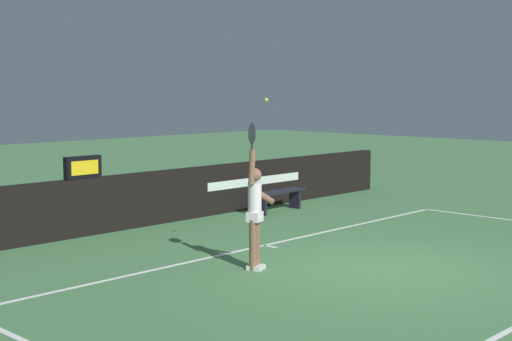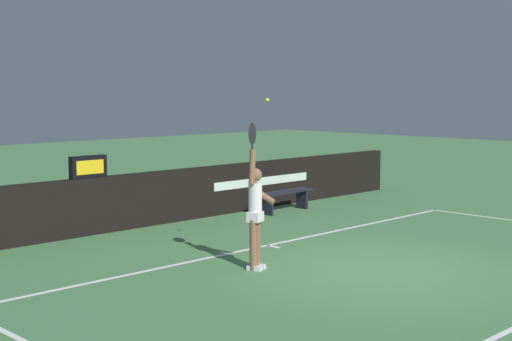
% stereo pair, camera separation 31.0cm
% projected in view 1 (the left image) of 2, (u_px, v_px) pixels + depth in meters
% --- Properties ---
extents(ground_plane, '(60.00, 60.00, 0.00)m').
position_uv_depth(ground_plane, '(382.00, 269.00, 11.90)').
color(ground_plane, '#497D4B').
extents(court_lines, '(11.58, 5.54, 0.00)m').
position_uv_depth(court_lines, '(388.00, 270.00, 11.82)').
color(court_lines, white).
rests_on(court_lines, ground).
extents(back_wall, '(15.67, 0.23, 1.14)m').
position_uv_depth(back_wall, '(155.00, 198.00, 15.82)').
color(back_wall, black).
rests_on(back_wall, ground).
extents(speed_display, '(0.78, 0.15, 0.44)m').
position_uv_depth(speed_display, '(83.00, 167.00, 14.45)').
color(speed_display, black).
rests_on(speed_display, back_wall).
extents(tennis_player, '(0.51, 0.48, 2.38)m').
position_uv_depth(tennis_player, '(255.00, 209.00, 11.74)').
color(tennis_player, brown).
rests_on(tennis_player, ground).
extents(tennis_ball, '(0.07, 0.07, 0.07)m').
position_uv_depth(tennis_ball, '(266.00, 100.00, 11.85)').
color(tennis_ball, '#C6DF30').
extents(courtside_bench_near, '(1.70, 0.45, 0.50)m').
position_uv_depth(courtside_bench_near, '(278.00, 196.00, 17.45)').
color(courtside_bench_near, black).
rests_on(courtside_bench_near, ground).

